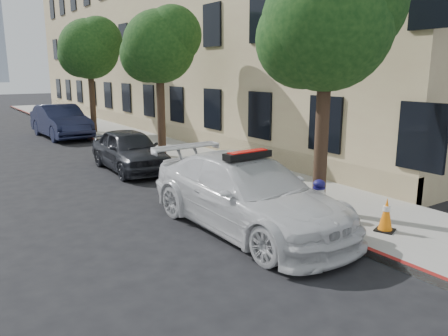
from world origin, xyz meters
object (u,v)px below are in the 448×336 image
Objects in this scene: traffic_cone at (386,215)px; parked_car_mid at (130,150)px; parked_car_far at (61,121)px; fire_hydrant at (318,199)px; police_car at (247,193)px.

parked_car_mid is at bearing 102.16° from traffic_cone.
parked_car_mid is 0.82× the size of parked_car_far.
parked_car_mid is 4.83× the size of fire_hydrant.
parked_car_mid is 8.88m from parked_car_far.
fire_hydrant is at bearing -77.58° from parked_car_mid.
fire_hydrant is (1.38, -16.18, -0.26)m from parked_car_far.
police_car is 6.34× the size of fire_hydrant.
police_car is at bearing 149.13° from fire_hydrant.
police_car reaches higher than traffic_cone.
police_car is 7.80× the size of traffic_cone.
fire_hydrant is (1.48, -0.64, -0.21)m from police_car.
police_car reaches higher than parked_car_far.
traffic_cone is at bearing -86.72° from parked_car_far.
police_car reaches higher than fire_hydrant.
police_car is 1.08× the size of parked_car_far.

